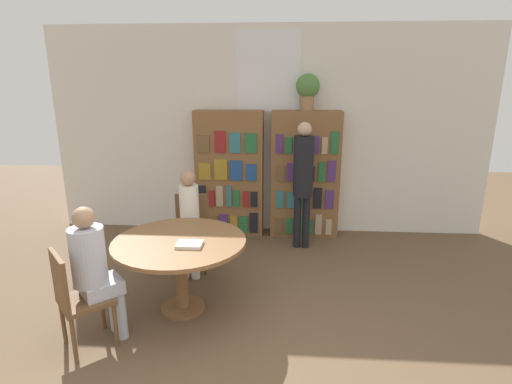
{
  "coord_description": "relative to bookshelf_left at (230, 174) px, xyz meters",
  "views": [
    {
      "loc": [
        0.23,
        -2.24,
        2.24
      ],
      "look_at": [
        -0.06,
        1.98,
        1.05
      ],
      "focal_mm": 28.0,
      "sensor_mm": 36.0,
      "label": 1
    }
  ],
  "objects": [
    {
      "name": "wall_back",
      "position": [
        0.55,
        0.19,
        0.59
      ],
      "size": [
        6.4,
        0.07,
        3.0
      ],
      "color": "silver",
      "rests_on": "ground_plane"
    },
    {
      "name": "chair_left_side",
      "position": [
        -0.32,
        -1.18,
        -0.41
      ],
      "size": [
        0.44,
        0.44,
        0.9
      ],
      "rotation": [
        0.0,
        0.0,
        -3.03
      ],
      "color": "brown",
      "rests_on": "ground_plane"
    },
    {
      "name": "librarian_standing",
      "position": [
        1.05,
        -0.5,
        0.13
      ],
      "size": [
        0.26,
        0.53,
        1.73
      ],
      "color": "black",
      "rests_on": "ground_plane"
    },
    {
      "name": "flower_vase",
      "position": [
        1.1,
        0.0,
        1.22
      ],
      "size": [
        0.33,
        0.33,
        0.5
      ],
      "color": "#997047",
      "rests_on": "bookshelf_right"
    },
    {
      "name": "bookshelf_right",
      "position": [
        1.1,
        0.0,
        0.0
      ],
      "size": [
        0.98,
        0.34,
        1.83
      ],
      "color": "brown",
      "rests_on": "ground_plane"
    },
    {
      "name": "chair_near_camera",
      "position": [
        -0.93,
        -2.82,
        -0.41
      ],
      "size": [
        0.57,
        0.57,
        0.9
      ],
      "rotation": [
        0.0,
        0.0,
        -0.83
      ],
      "color": "brown",
      "rests_on": "ground_plane"
    },
    {
      "name": "seated_reader_left",
      "position": [
        -0.29,
        -1.37,
        -0.22
      ],
      "size": [
        0.26,
        0.36,
        1.25
      ],
      "rotation": [
        0.0,
        0.0,
        -3.03
      ],
      "color": "silver",
      "rests_on": "ground_plane"
    },
    {
      "name": "seated_reader_right",
      "position": [
        -0.8,
        -2.7,
        -0.19
      ],
      "size": [
        0.43,
        0.43,
        1.25
      ],
      "rotation": [
        0.0,
        0.0,
        -0.83
      ],
      "color": "#B2B7C6",
      "rests_on": "ground_plane"
    },
    {
      "name": "open_book_on_table",
      "position": [
        -0.07,
        -2.29,
        -0.15
      ],
      "size": [
        0.24,
        0.18,
        0.03
      ],
      "color": "silver",
      "rests_on": "reading_table"
    },
    {
      "name": "reading_table",
      "position": [
        -0.2,
        -2.16,
        -0.27
      ],
      "size": [
        1.29,
        1.29,
        0.75
      ],
      "color": "brown",
      "rests_on": "ground_plane"
    },
    {
      "name": "bookshelf_left",
      "position": [
        0.0,
        0.0,
        0.0
      ],
      "size": [
        0.98,
        0.34,
        1.83
      ],
      "color": "brown",
      "rests_on": "ground_plane"
    }
  ]
}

